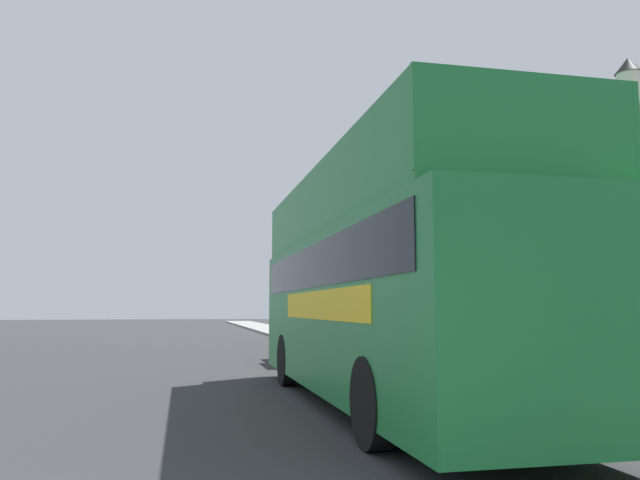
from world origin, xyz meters
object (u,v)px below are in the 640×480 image
(tour_bus, at_px, (381,297))
(lamp_post_second, at_px, (419,233))
(lamp_post_nearest, at_px, (634,169))
(parked_car_ahead_of_bus, at_px, (316,338))

(tour_bus, height_order, lamp_post_second, lamp_post_second)
(tour_bus, xyz_separation_m, lamp_post_nearest, (2.41, -3.32, 1.63))
(lamp_post_nearest, relative_size, lamp_post_second, 1.01)
(tour_bus, distance_m, lamp_post_second, 4.65)
(parked_car_ahead_of_bus, distance_m, lamp_post_nearest, 11.94)
(tour_bus, bearing_deg, lamp_post_second, 59.82)
(tour_bus, xyz_separation_m, lamp_post_second, (2.20, 3.77, 1.61))
(lamp_post_second, bearing_deg, tour_bus, -120.27)
(lamp_post_second, bearing_deg, parked_car_ahead_of_bus, 109.93)
(lamp_post_nearest, bearing_deg, lamp_post_second, 91.65)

